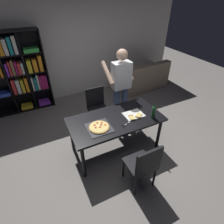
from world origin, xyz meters
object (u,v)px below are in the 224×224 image
at_px(chair_near_camera, 143,164).
at_px(kitchen_scissors, 125,125).
at_px(couch, 140,80).
at_px(person_serving_pizza, 121,85).
at_px(pepperoni_pizza_on_tray, 99,127).
at_px(chair_far_side, 97,105).
at_px(dining_table, 116,122).
at_px(bookshelf, 16,72).
at_px(wine_bottle, 154,112).

distance_m(chair_near_camera, kitchen_scissors, 0.71).
xyz_separation_m(couch, kitchen_scissors, (-1.85, -2.23, 0.45)).
relative_size(couch, person_serving_pizza, 1.01).
relative_size(chair_near_camera, person_serving_pizza, 0.51).
bearing_deg(kitchen_scissors, couch, 50.23).
distance_m(person_serving_pizza, pepperoni_pizza_on_tray, 1.18).
bearing_deg(chair_far_side, chair_near_camera, -90.00).
bearing_deg(person_serving_pizza, dining_table, -124.33).
relative_size(dining_table, chair_far_side, 1.87).
bearing_deg(bookshelf, wine_bottle, -51.82).
height_order(pepperoni_pizza_on_tray, kitchen_scissors, pepperoni_pizza_on_tray).
distance_m(dining_table, wine_bottle, 0.70).
distance_m(person_serving_pizza, kitchen_scissors, 1.05).
height_order(chair_near_camera, couch, chair_near_camera).
bearing_deg(dining_table, couch, 46.21).
xyz_separation_m(wine_bottle, kitchen_scissors, (-0.57, 0.03, -0.11)).
relative_size(dining_table, bookshelf, 0.87).
relative_size(chair_near_camera, wine_bottle, 2.85).
relative_size(chair_far_side, wine_bottle, 2.85).
bearing_deg(person_serving_pizza, chair_far_side, 155.01).
distance_m(chair_far_side, pepperoni_pizza_on_tray, 1.11).
height_order(bookshelf, wine_bottle, bookshelf).
height_order(couch, kitchen_scissors, couch).
relative_size(dining_table, chair_near_camera, 1.87).
relative_size(bookshelf, kitchen_scissors, 9.83).
distance_m(chair_far_side, person_serving_pizza, 0.71).
bearing_deg(chair_far_side, pepperoni_pizza_on_tray, -109.79).
relative_size(chair_far_side, bookshelf, 0.46).
height_order(bookshelf, kitchen_scissors, bookshelf).
xyz_separation_m(person_serving_pizza, wine_bottle, (0.14, -0.96, -0.13)).
bearing_deg(bookshelf, dining_table, -58.42).
relative_size(chair_near_camera, chair_far_side, 1.00).
distance_m(dining_table, chair_far_side, 0.93).
distance_m(dining_table, couch, 2.78).
distance_m(pepperoni_pizza_on_tray, kitchen_scissors, 0.44).
bearing_deg(person_serving_pizza, chair_near_camera, -106.42).
height_order(chair_far_side, pepperoni_pizza_on_tray, chair_far_side).
bearing_deg(bookshelf, couch, -6.56).
height_order(couch, pepperoni_pizza_on_tray, couch).
relative_size(couch, pepperoni_pizza_on_tray, 4.37).
xyz_separation_m(dining_table, wine_bottle, (0.62, -0.27, 0.20)).
bearing_deg(chair_near_camera, person_serving_pizza, 73.58).
relative_size(chair_near_camera, kitchen_scissors, 4.54).
bearing_deg(dining_table, kitchen_scissors, -78.33).
distance_m(chair_near_camera, couch, 3.47).
xyz_separation_m(chair_near_camera, wine_bottle, (0.62, 0.64, 0.36)).
bearing_deg(chair_near_camera, dining_table, 90.00).
bearing_deg(kitchen_scissors, chair_near_camera, -94.27).
bearing_deg(kitchen_scissors, chair_far_side, 92.48).
bearing_deg(person_serving_pizza, wine_bottle, -81.41).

